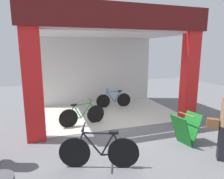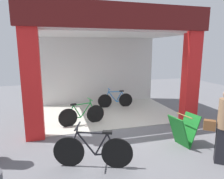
{
  "view_description": "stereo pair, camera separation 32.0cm",
  "coord_description": "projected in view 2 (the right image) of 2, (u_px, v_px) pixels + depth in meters",
  "views": [
    {
      "loc": [
        -2.22,
        -5.85,
        2.57
      ],
      "look_at": [
        0.0,
        0.88,
        1.15
      ],
      "focal_mm": 32.65,
      "sensor_mm": 36.0,
      "label": 1
    },
    {
      "loc": [
        -1.92,
        -5.94,
        2.57
      ],
      "look_at": [
        0.0,
        0.88,
        1.15
      ],
      "focal_mm": 32.65,
      "sensor_mm": 36.0,
      "label": 2
    }
  ],
  "objects": [
    {
      "name": "bicycle_inside_1",
      "position": [
        82.0,
        115.0,
        6.96
      ],
      "size": [
        1.59,
        0.44,
        0.88
      ],
      "color": "black",
      "rests_on": "ground"
    },
    {
      "name": "shop_facade",
      "position": [
        106.0,
        62.0,
        7.9
      ],
      "size": [
        5.82,
        3.84,
        3.86
      ],
      "color": "beige",
      "rests_on": "ground"
    },
    {
      "name": "ground_plane",
      "position": [
        119.0,
        129.0,
        6.62
      ],
      "size": [
        19.24,
        19.24,
        0.0
      ],
      "primitive_type": "plane",
      "color": "slate",
      "rests_on": "ground"
    },
    {
      "name": "pedestrian_1",
      "position": [
        224.0,
        126.0,
        4.53
      ],
      "size": [
        0.61,
        0.54,
        1.71
      ],
      "color": "black",
      "rests_on": "ground"
    },
    {
      "name": "sandwich_board_sign",
      "position": [
        183.0,
        131.0,
        5.43
      ],
      "size": [
        0.78,
        0.64,
        0.86
      ],
      "color": "#197226",
      "rests_on": "ground"
    },
    {
      "name": "bicycle_parked_0",
      "position": [
        93.0,
        151.0,
        4.44
      ],
      "size": [
        1.67,
        0.65,
        0.96
      ],
      "color": "black",
      "rests_on": "ground"
    },
    {
      "name": "bicycle_inside_0",
      "position": [
        115.0,
        100.0,
        9.05
      ],
      "size": [
        1.56,
        0.43,
        0.86
      ],
      "color": "black",
      "rests_on": "ground"
    }
  ]
}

